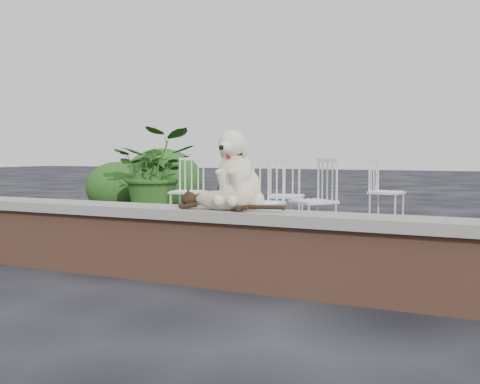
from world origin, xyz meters
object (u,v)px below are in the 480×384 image
at_px(cat, 222,199).
at_px(potted_plant_b, 156,180).
at_px(dog, 240,169).
at_px(potted_plant_a, 156,172).
at_px(chair_e, 387,191).
at_px(chair_b, 262,202).
at_px(chair_d, 313,200).
at_px(chair_c, 287,195).
at_px(chair_a, 187,191).

xyz_separation_m(cat, potted_plant_b, (-3.68, 4.60, -0.13)).
xyz_separation_m(dog, potted_plant_a, (-3.19, 3.63, -0.18)).
distance_m(cat, chair_e, 4.28).
height_order(chair_b, potted_plant_a, potted_plant_a).
xyz_separation_m(chair_d, potted_plant_b, (-3.62, 2.20, 0.06)).
relative_size(cat, chair_d, 1.04).
relative_size(chair_c, potted_plant_a, 0.67).
relative_size(chair_a, chair_b, 1.00).
relative_size(chair_e, potted_plant_a, 0.67).
distance_m(dog, chair_c, 2.96).
xyz_separation_m(chair_c, chair_e, (1.03, 1.25, 0.00)).
bearing_deg(chair_b, chair_a, 142.35).
bearing_deg(chair_e, chair_b, 166.25).
bearing_deg(chair_c, chair_e, -142.00).
height_order(chair_d, potted_plant_b, potted_plant_b).
bearing_deg(cat, chair_b, 106.89).
bearing_deg(cat, potted_plant_a, 132.03).
relative_size(dog, chair_b, 0.64).
bearing_deg(cat, chair_e, 86.91).
height_order(chair_a, chair_e, same).
height_order(chair_b, chair_e, same).
distance_m(dog, chair_b, 1.93).
bearing_deg(cat, chair_d, 93.92).
bearing_deg(chair_e, chair_d, 173.53).
bearing_deg(chair_a, potted_plant_b, 125.45).
distance_m(chair_e, potted_plant_b, 4.11).
relative_size(chair_a, chair_d, 1.00).
relative_size(dog, potted_plant_a, 0.43).
xyz_separation_m(chair_a, chair_b, (1.66, -1.19, 0.00)).
distance_m(chair_a, chair_c, 1.56).
distance_m(chair_e, chair_d, 1.92).
xyz_separation_m(chair_c, chair_b, (0.11, -1.06, 0.00)).
xyz_separation_m(chair_a, potted_plant_b, (-1.52, 1.46, 0.06)).
height_order(chair_b, chair_d, same).
distance_m(dog, cat, 0.28).
bearing_deg(dog, potted_plant_b, 132.70).
bearing_deg(potted_plant_b, cat, -51.40).
relative_size(chair_e, chair_d, 1.00).
bearing_deg(chair_a, chair_b, -46.23).
bearing_deg(cat, chair_c, 103.96).
relative_size(dog, chair_c, 0.64).
height_order(cat, chair_e, chair_e).
height_order(chair_e, potted_plant_a, potted_plant_a).
relative_size(potted_plant_a, potted_plant_b, 1.32).
xyz_separation_m(chair_c, chair_d, (0.55, -0.60, 0.00)).
bearing_deg(chair_d, dog, -48.11).
bearing_deg(chair_d, chair_a, -161.01).
xyz_separation_m(chair_e, potted_plant_b, (-4.10, 0.35, 0.06)).
bearing_deg(chair_b, potted_plant_b, 138.13).
height_order(dog, potted_plant_b, dog).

